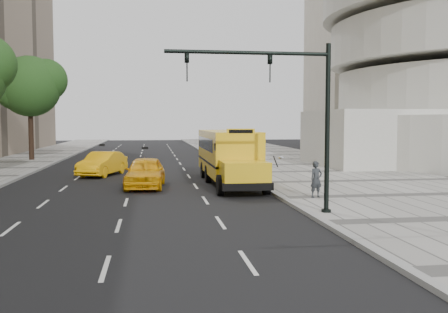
{
  "coord_description": "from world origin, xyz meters",
  "views": [
    {
      "loc": [
        0.14,
        -27.1,
        3.53
      ],
      "look_at": [
        3.5,
        -4.0,
        1.9
      ],
      "focal_mm": 40.0,
      "sensor_mm": 36.0,
      "label": 1
    }
  ],
  "objects": [
    {
      "name": "ground",
      "position": [
        0.0,
        0.0,
        0.0
      ],
      "size": [
        140.0,
        140.0,
        0.0
      ],
      "primitive_type": "plane",
      "color": "black",
      "rests_on": "ground"
    },
    {
      "name": "pedestrian",
      "position": [
        7.4,
        -5.82,
        0.97
      ],
      "size": [
        0.68,
        0.54,
        1.63
      ],
      "primitive_type": "imported",
      "rotation": [
        0.0,
        0.0,
        0.28
      ],
      "color": "#2A2E32",
      "rests_on": "sidewalk_museum"
    },
    {
      "name": "taxi_far",
      "position": [
        -3.07,
        6.29,
        0.78
      ],
      "size": [
        3.1,
        5.01,
        1.56
      ],
      "primitive_type": "imported",
      "rotation": [
        0.0,
        0.0,
        -0.33
      ],
      "color": "#FBAE0B",
      "rests_on": "ground"
    },
    {
      "name": "taxi_near",
      "position": [
        -0.22,
        -0.16,
        0.83
      ],
      "size": [
        2.33,
        4.99,
        1.65
      ],
      "primitive_type": "imported",
      "rotation": [
        0.0,
        0.0,
        -0.08
      ],
      "color": "#FBAE0B",
      "rests_on": "ground"
    },
    {
      "name": "school_bus",
      "position": [
        4.5,
        1.29,
        1.76
      ],
      "size": [
        2.96,
        11.56,
        3.19
      ],
      "color": "yellow",
      "rests_on": "ground"
    },
    {
      "name": "curb_museum",
      "position": [
        6.0,
        0.0,
        0.07
      ],
      "size": [
        0.3,
        140.0,
        0.15
      ],
      "primitive_type": "cube",
      "color": "gray",
      "rests_on": "ground"
    },
    {
      "name": "traffic_signal",
      "position": [
        5.19,
        -9.34,
        4.09
      ],
      "size": [
        6.18,
        0.36,
        6.4
      ],
      "color": "black",
      "rests_on": "ground"
    },
    {
      "name": "sidewalk_museum",
      "position": [
        12.0,
        0.0,
        0.07
      ],
      "size": [
        12.0,
        140.0,
        0.15
      ],
      "primitive_type": "cube",
      "color": "#999690",
      "rests_on": "ground"
    },
    {
      "name": "tree_c",
      "position": [
        -10.4,
        19.36,
        6.71
      ],
      "size": [
        6.04,
        5.37,
        9.35
      ],
      "color": "black",
      "rests_on": "ground"
    }
  ]
}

